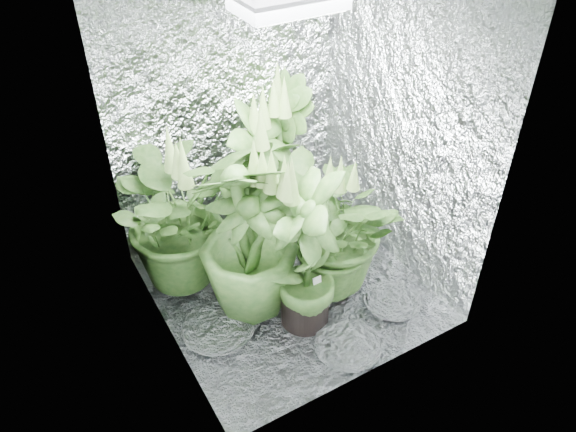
# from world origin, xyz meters

# --- Properties ---
(ground) EXTENTS (1.60, 1.60, 0.00)m
(ground) POSITION_xyz_m (0.00, 0.00, 0.00)
(ground) COLOR silver
(ground) RESTS_ON ground
(walls) EXTENTS (1.62, 1.62, 2.00)m
(walls) POSITION_xyz_m (0.00, 0.00, 1.00)
(walls) COLOR silver
(walls) RESTS_ON ground
(grow_lamp) EXTENTS (0.50, 0.30, 0.22)m
(grow_lamp) POSITION_xyz_m (0.00, 0.00, 1.83)
(grow_lamp) COLOR gray
(grow_lamp) RESTS_ON ceiling
(plant_a) EXTENTS (1.01, 1.01, 1.08)m
(plant_a) POSITION_xyz_m (-0.53, 0.44, 0.51)
(plant_a) COLOR black
(plant_a) RESTS_ON ground
(plant_b) EXTENTS (0.78, 0.78, 1.18)m
(plant_b) POSITION_xyz_m (0.06, 0.45, 0.54)
(plant_b) COLOR black
(plant_b) RESTS_ON ground
(plant_c) EXTENTS (0.72, 0.72, 1.21)m
(plant_c) POSITION_xyz_m (0.27, 0.64, 0.56)
(plant_c) COLOR black
(plant_c) RESTS_ON ground
(plant_d) EXTENTS (0.74, 0.74, 1.16)m
(plant_d) POSITION_xyz_m (-0.27, -0.01, 0.53)
(plant_d) COLOR black
(plant_d) RESTS_ON ground
(plant_e) EXTENTS (1.03, 1.03, 0.97)m
(plant_e) POSITION_xyz_m (0.26, -0.14, 0.46)
(plant_e) COLOR black
(plant_e) RESTS_ON ground
(plant_f) EXTENTS (0.73, 0.73, 1.15)m
(plant_f) POSITION_xyz_m (-0.05, -0.29, 0.53)
(plant_f) COLOR black
(plant_f) RESTS_ON ground
(circulation_fan) EXTENTS (0.17, 0.26, 0.32)m
(circulation_fan) POSITION_xyz_m (0.62, 0.33, 0.13)
(circulation_fan) COLOR black
(circulation_fan) RESTS_ON ground
(plant_label) EXTENTS (0.06, 0.03, 0.09)m
(plant_label) POSITION_xyz_m (0.01, -0.32, 0.30)
(plant_label) COLOR white
(plant_label) RESTS_ON plant_f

